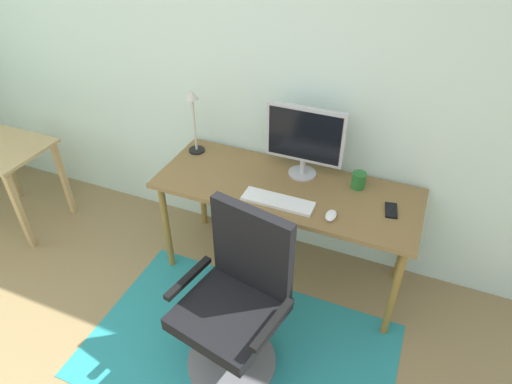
# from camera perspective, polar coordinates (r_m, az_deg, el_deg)

# --- Properties ---
(wall_back) EXTENTS (6.00, 0.10, 2.60)m
(wall_back) POSITION_cam_1_polar(r_m,az_deg,el_deg) (2.91, -0.23, 15.66)
(wall_back) COLOR silver
(wall_back) RESTS_ON ground
(area_rug) EXTENTS (1.79, 1.12, 0.01)m
(area_rug) POSITION_cam_1_polar(r_m,az_deg,el_deg) (2.81, -2.20, -19.63)
(area_rug) COLOR teal
(area_rug) RESTS_ON ground
(desk) EXTENTS (1.64, 0.63, 0.73)m
(desk) POSITION_cam_1_polar(r_m,az_deg,el_deg) (2.79, 3.88, -0.48)
(desk) COLOR olive
(desk) RESTS_ON ground
(monitor) EXTENTS (0.49, 0.18, 0.47)m
(monitor) POSITION_cam_1_polar(r_m,az_deg,el_deg) (2.73, 6.30, 7.01)
(monitor) COLOR #B2B2B7
(monitor) RESTS_ON desk
(keyboard) EXTENTS (0.43, 0.13, 0.02)m
(keyboard) POSITION_cam_1_polar(r_m,az_deg,el_deg) (2.61, 2.86, -1.19)
(keyboard) COLOR white
(keyboard) RESTS_ON desk
(computer_mouse) EXTENTS (0.06, 0.10, 0.03)m
(computer_mouse) POSITION_cam_1_polar(r_m,az_deg,el_deg) (2.52, 9.63, -3.00)
(computer_mouse) COLOR white
(computer_mouse) RESTS_ON desk
(coffee_cup) EXTENTS (0.09, 0.09, 0.10)m
(coffee_cup) POSITION_cam_1_polar(r_m,az_deg,el_deg) (2.78, 13.07, 1.48)
(coffee_cup) COLOR #246A2A
(coffee_cup) RESTS_ON desk
(cell_phone) EXTENTS (0.09, 0.15, 0.01)m
(cell_phone) POSITION_cam_1_polar(r_m,az_deg,el_deg) (2.66, 17.01, -2.26)
(cell_phone) COLOR black
(cell_phone) RESTS_ON desk
(desk_lamp) EXTENTS (0.11, 0.11, 0.45)m
(desk_lamp) POSITION_cam_1_polar(r_m,az_deg,el_deg) (2.99, -8.05, 9.90)
(desk_lamp) COLOR black
(desk_lamp) RESTS_ON desk
(office_chair) EXTENTS (0.63, 0.58, 1.00)m
(office_chair) POSITION_cam_1_polar(r_m,az_deg,el_deg) (2.44, -2.55, -14.88)
(office_chair) COLOR slate
(office_chair) RESTS_ON ground
(side_table) EXTENTS (0.68, 0.53, 0.69)m
(side_table) POSITION_cam_1_polar(r_m,az_deg,el_deg) (3.80, -29.77, 3.54)
(side_table) COLOR tan
(side_table) RESTS_ON ground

